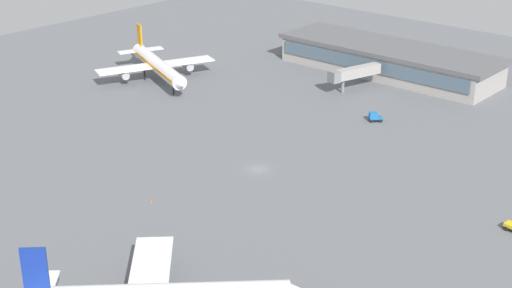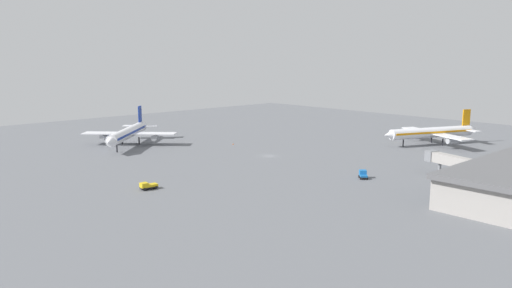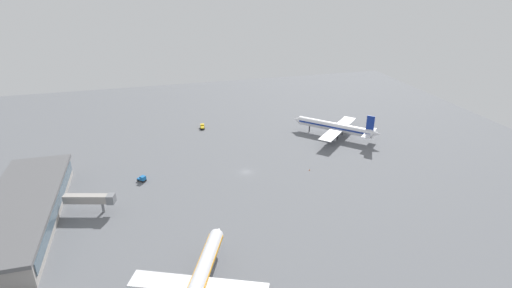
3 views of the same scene
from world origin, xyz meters
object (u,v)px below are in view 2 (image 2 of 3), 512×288
airplane_at_gate (128,133)px  safety_cone_near_gate (233,144)px  airplane_taxiing (432,132)px  baggage_tug (363,174)px  pushback_tractor (148,186)px

airplane_at_gate → safety_cone_near_gate: bearing=95.7°
airplane_taxiing → safety_cone_near_gate: (-56.70, 52.69, -4.52)m
airplane_at_gate → airplane_taxiing: 117.51m
airplane_taxiing → safety_cone_near_gate: 77.53m
safety_cone_near_gate → airplane_at_gate: bearing=139.8°
airplane_at_gate → safety_cone_near_gate: size_ratio=59.64×
airplane_taxiing → baggage_tug: size_ratio=11.14×
airplane_at_gate → airplane_taxiing: airplane_at_gate is taller
pushback_tractor → airplane_at_gate: bearing=-108.1°
baggage_tug → safety_cone_near_gate: (8.51, 66.30, -0.86)m
airplane_at_gate → pushback_tractor: airplane_at_gate is taller
airplane_taxiing → pushback_tractor: 116.85m
airplane_at_gate → pushback_tractor: bearing=21.3°
airplane_at_gate → baggage_tug: size_ratio=9.64×
baggage_tug → pushback_tractor: 58.96m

